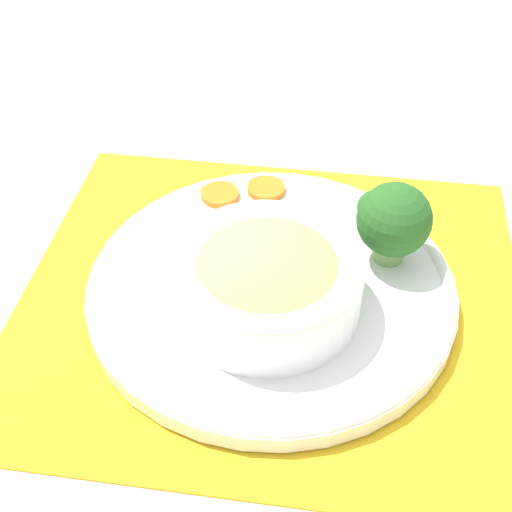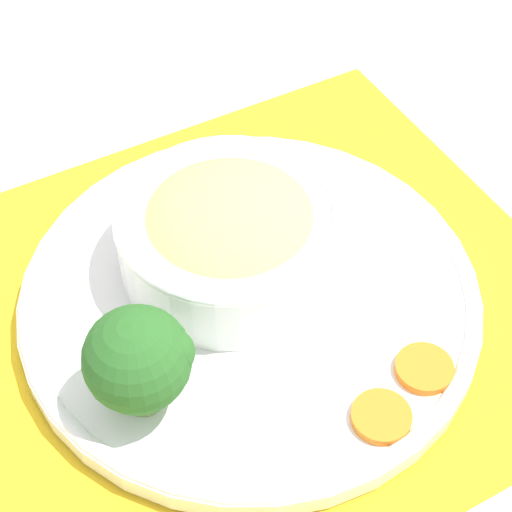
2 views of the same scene
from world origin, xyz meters
The scene contains 7 objects.
ground_plane centered at (0.00, 0.00, 0.00)m, with size 4.00×4.00×0.00m, color beige.
placemat centered at (0.00, 0.00, 0.00)m, with size 0.45×0.40×0.00m.
plate centered at (0.00, 0.00, 0.02)m, with size 0.32×0.32×0.02m.
bowl centered at (0.00, -0.03, 0.05)m, with size 0.16×0.16×0.07m.
broccoli_floret centered at (0.10, 0.05, 0.06)m, with size 0.07×0.07×0.08m.
carrot_slice_near centered at (-0.02, 0.13, 0.02)m, with size 0.04×0.04×0.01m.
carrot_slice_middle centered at (-0.07, 0.11, 0.02)m, with size 0.04×0.04×0.01m.
Camera 1 is at (0.05, -0.45, 0.46)m, focal length 50.00 mm.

